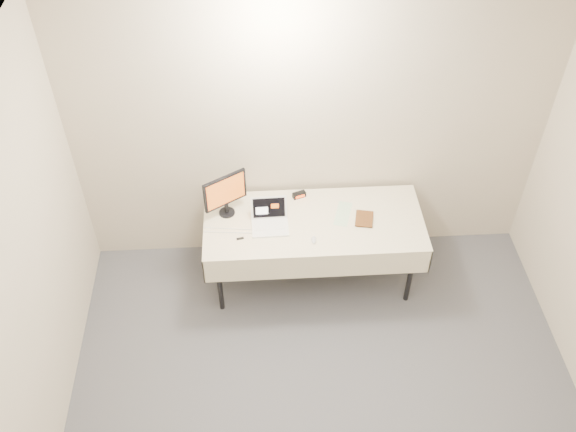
{
  "coord_description": "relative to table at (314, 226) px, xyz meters",
  "views": [
    {
      "loc": [
        -0.45,
        -1.79,
        4.54
      ],
      "look_at": [
        -0.22,
        1.99,
        0.86
      ],
      "focal_mm": 40.0,
      "sensor_mm": 36.0,
      "label": 1
    }
  ],
  "objects": [
    {
      "name": "laptop",
      "position": [
        -0.37,
        -0.01,
        0.11
      ],
      "size": [
        0.31,
        0.29,
        0.2
      ],
      "rotation": [
        0.0,
        0.0,
        0.02
      ],
      "color": "white",
      "rests_on": "table"
    },
    {
      "name": "table",
      "position": [
        0.0,
        0.0,
        0.0
      ],
      "size": [
        1.86,
        0.81,
        0.74
      ],
      "color": "black",
      "rests_on": "ground"
    },
    {
      "name": "book",
      "position": [
        0.35,
        0.0,
        0.16
      ],
      "size": [
        0.15,
        0.05,
        0.2
      ],
      "primitive_type": "imported",
      "rotation": [
        0.0,
        0.0,
        -0.21
      ],
      "color": "brown",
      "rests_on": "table"
    },
    {
      "name": "monitor",
      "position": [
        -0.73,
        0.14,
        0.3
      ],
      "size": [
        0.35,
        0.23,
        0.41
      ],
      "rotation": [
        0.0,
        0.0,
        0.55
      ],
      "color": "black",
      "rests_on": "table"
    },
    {
      "name": "paper_form",
      "position": [
        0.26,
        0.07,
        0.06
      ],
      "size": [
        0.2,
        0.32,
        0.0
      ],
      "primitive_type": "cube",
      "rotation": [
        0.0,
        0.0,
        -0.29
      ],
      "color": "#BFE5B6",
      "rests_on": "table"
    },
    {
      "name": "usb_dongle",
      "position": [
        -0.62,
        -0.17,
        0.07
      ],
      "size": [
        0.06,
        0.03,
        0.01
      ],
      "primitive_type": "cube",
      "rotation": [
        0.0,
        0.0,
        0.18
      ],
      "color": "black",
      "rests_on": "table"
    },
    {
      "name": "clicker",
      "position": [
        -0.02,
        -0.23,
        0.07
      ],
      "size": [
        0.05,
        0.09,
        0.02
      ],
      "primitive_type": "ellipsoid",
      "rotation": [
        0.0,
        0.0,
        -0.09
      ],
      "color": "#BBBBBD",
      "rests_on": "table"
    },
    {
      "name": "alarm_clock",
      "position": [
        -0.1,
        0.31,
        0.09
      ],
      "size": [
        0.13,
        0.09,
        0.05
      ],
      "rotation": [
        0.0,
        0.0,
        0.36
      ],
      "color": "black",
      "rests_on": "table"
    },
    {
      "name": "back_wall",
      "position": [
        0.0,
        0.45,
        0.67
      ],
      "size": [
        4.0,
        0.1,
        2.7
      ],
      "primitive_type": "cube",
      "color": "beige",
      "rests_on": "ground"
    }
  ]
}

